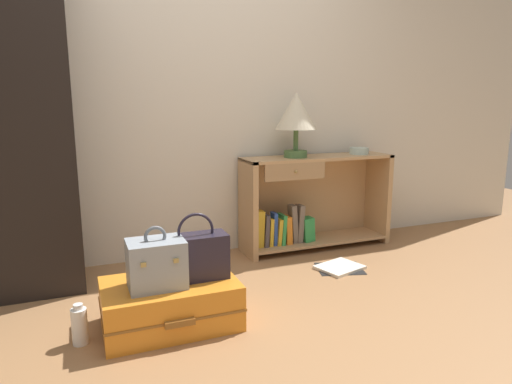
{
  "coord_description": "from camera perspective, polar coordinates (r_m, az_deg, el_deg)",
  "views": [
    {
      "loc": [
        -0.72,
        -1.68,
        1.1
      ],
      "look_at": [
        0.31,
        0.89,
        0.55
      ],
      "focal_mm": 31.48,
      "sensor_mm": 36.0,
      "label": 1
    }
  ],
  "objects": [
    {
      "name": "back_wall",
      "position": [
        3.27,
        -9.44,
        14.58
      ],
      "size": [
        6.4,
        0.1,
        2.6
      ],
      "primitive_type": "cube",
      "color": "silver",
      "rests_on": "ground_plane"
    },
    {
      "name": "open_book_on_floor",
      "position": [
        3.13,
        10.58,
        -9.42
      ],
      "size": [
        0.36,
        0.33,
        0.02
      ],
      "color": "white",
      "rests_on": "ground_plane"
    },
    {
      "name": "bowl",
      "position": [
        3.61,
        12.95,
        5.12
      ],
      "size": [
        0.15,
        0.15,
        0.05
      ],
      "primitive_type": "cylinder",
      "color": "silver",
      "rests_on": "bookshelf"
    },
    {
      "name": "table_lamp",
      "position": [
        3.3,
        5.14,
        9.87
      ],
      "size": [
        0.3,
        0.3,
        0.47
      ],
      "color": "#4C7542",
      "rests_on": "bookshelf"
    },
    {
      "name": "suitcase_large",
      "position": [
        2.35,
        -10.82,
        -13.76
      ],
      "size": [
        0.66,
        0.44,
        0.23
      ],
      "color": "orange",
      "rests_on": "ground_plane"
    },
    {
      "name": "handbag",
      "position": [
        2.29,
        -7.58,
        -8.02
      ],
      "size": [
        0.31,
        0.14,
        0.34
      ],
      "color": "#231E2D",
      "rests_on": "suitcase_large"
    },
    {
      "name": "bottle",
      "position": [
        2.31,
        -21.51,
        -15.5
      ],
      "size": [
        0.07,
        0.07,
        0.2
      ],
      "color": "white",
      "rests_on": "ground_plane"
    },
    {
      "name": "train_case",
      "position": [
        2.22,
        -12.54,
        -8.83
      ],
      "size": [
        0.27,
        0.21,
        0.3
      ],
      "color": "#8E99A3",
      "rests_on": "suitcase_large"
    },
    {
      "name": "ground_plane",
      "position": [
        2.13,
        1.22,
        -19.8
      ],
      "size": [
        9.0,
        9.0,
        0.0
      ],
      "primitive_type": "plane",
      "color": "#9E7047"
    },
    {
      "name": "bookshelf",
      "position": [
        3.47,
        6.73,
        -1.45
      ],
      "size": [
        1.17,
        0.33,
        0.71
      ],
      "color": "tan",
      "rests_on": "ground_plane"
    }
  ]
}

